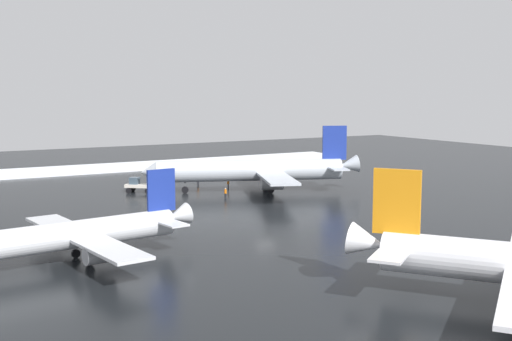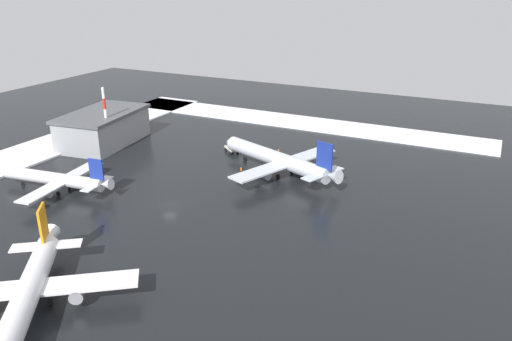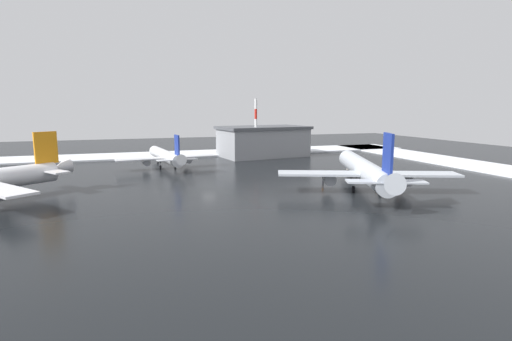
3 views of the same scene
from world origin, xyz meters
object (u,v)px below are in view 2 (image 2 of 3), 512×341
object	(u,v)px
airplane_parked_portside	(27,295)
airplane_far_rear	(56,179)
pushback_tug	(231,147)
ground_crew_beside_wing	(279,152)
ground_crew_mid_apron	(241,170)
antenna_mast	(106,120)
ground_crew_near_tug	(276,162)
airplane_foreground_jet	(278,159)
cargo_hangar	(103,128)

from	to	relation	value
airplane_parked_portside	airplane_far_rear	distance (m)	43.49
pushback_tug	ground_crew_beside_wing	bearing A→B (deg)	-127.10
ground_crew_mid_apron	ground_crew_beside_wing	bearing A→B (deg)	-25.63
airplane_far_rear	antenna_mast	size ratio (longest dim) A/B	1.71
airplane_far_rear	ground_crew_near_tug	distance (m)	49.09
airplane_far_rear	ground_crew_near_tug	bearing A→B (deg)	-143.16
airplane_foreground_jet	cargo_hangar	world-z (taller)	airplane_foreground_jet
airplane_parked_portside	ground_crew_beside_wing	distance (m)	73.64
airplane_parked_portside	ground_crew_near_tug	bearing A→B (deg)	138.60
airplane_parked_portside	airplane_far_rear	bearing A→B (deg)	-174.05
cargo_hangar	pushback_tug	bearing A→B (deg)	97.00
ground_crew_near_tug	antenna_mast	size ratio (longest dim) A/B	0.10
airplane_foreground_jet	ground_crew_near_tug	size ratio (longest dim) A/B	20.37
ground_crew_mid_apron	cargo_hangar	distance (m)	44.01
ground_crew_mid_apron	pushback_tug	bearing A→B (deg)	20.71
airplane_foreground_jet	cargo_hangar	xyz separation A→B (m)	(0.38, -51.26, 0.88)
airplane_far_rear	ground_crew_beside_wing	xyz separation A→B (m)	(-41.40, 32.74, -1.82)
airplane_far_rear	ground_crew_beside_wing	bearing A→B (deg)	-135.84
airplane_parked_portside	cargo_hangar	bearing A→B (deg)	178.38
antenna_mast	cargo_hangar	size ratio (longest dim) A/B	0.62
airplane_far_rear	ground_crew_near_tug	xyz separation A→B (m)	(-34.29, 35.09, -1.82)
cargo_hangar	airplane_parked_portside	bearing A→B (deg)	27.14
pushback_tug	ground_crew_mid_apron	world-z (taller)	pushback_tug
pushback_tug	airplane_far_rear	bearing A→B (deg)	100.17
airplane_foreground_jet	ground_crew_mid_apron	xyz separation A→B (m)	(3.94, -7.53, -2.59)
ground_crew_mid_apron	cargo_hangar	xyz separation A→B (m)	(-3.56, -43.73, 3.47)
airplane_parked_portside	airplane_far_rear	xyz separation A→B (m)	(-32.12, -29.31, -0.59)
pushback_tug	antenna_mast	bearing A→B (deg)	62.31
pushback_tug	cargo_hangar	distance (m)	35.47
ground_crew_near_tug	cargo_hangar	world-z (taller)	cargo_hangar
ground_crew_beside_wing	cargo_hangar	xyz separation A→B (m)	(12.02, -46.19, 3.47)
airplane_far_rear	cargo_hangar	world-z (taller)	cargo_hangar
ground_crew_mid_apron	antenna_mast	xyz separation A→B (m)	(0.33, -38.75, 7.32)
pushback_tug	ground_crew_mid_apron	bearing A→B (deg)	165.93
ground_crew_near_tug	ground_crew_beside_wing	bearing A→B (deg)	126.80
ground_crew_near_tug	cargo_hangar	distance (m)	48.91
airplane_parked_portside	ground_crew_mid_apron	size ratio (longest dim) A/B	17.20
pushback_tug	ground_crew_beside_wing	world-z (taller)	pushback_tug
ground_crew_beside_wing	ground_crew_mid_apron	xyz separation A→B (m)	(15.58, -2.46, 0.00)
airplane_parked_portside	ground_crew_near_tug	size ratio (longest dim) A/B	17.20
airplane_far_rear	pushback_tug	world-z (taller)	airplane_far_rear
pushback_tug	airplane_foreground_jet	bearing A→B (deg)	-168.08
airplane_parked_portside	airplane_far_rear	world-z (taller)	airplane_parked_portside
pushback_tug	ground_crew_mid_apron	distance (m)	15.74
cargo_hangar	ground_crew_beside_wing	bearing A→B (deg)	96.91
ground_crew_beside_wing	ground_crew_mid_apron	world-z (taller)	same
ground_crew_beside_wing	ground_crew_near_tug	world-z (taller)	same
ground_crew_mid_apron	antenna_mast	size ratio (longest dim) A/B	0.10
cargo_hangar	ground_crew_mid_apron	bearing A→B (deg)	77.67
ground_crew_beside_wing	ground_crew_near_tug	xyz separation A→B (m)	(7.11, 2.35, 0.00)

